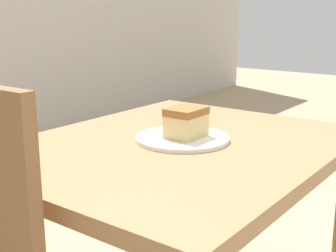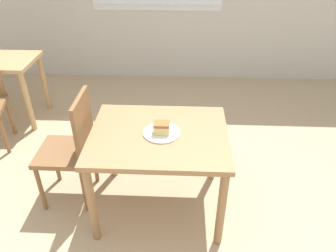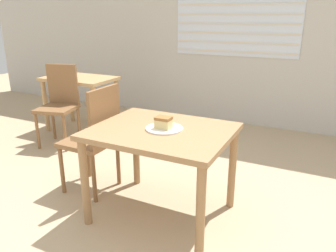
% 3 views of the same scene
% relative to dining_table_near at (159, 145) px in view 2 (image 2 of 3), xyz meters
% --- Properties ---
extents(ground_plane, '(14.00, 14.00, 0.00)m').
position_rel_dining_table_near_xyz_m(ground_plane, '(0.08, -0.42, -0.62)').
color(ground_plane, tan).
extents(dining_table_near, '(1.00, 0.81, 0.72)m').
position_rel_dining_table_near_xyz_m(dining_table_near, '(0.00, 0.00, 0.00)').
color(dining_table_near, '#9E754C').
rests_on(dining_table_near, ground_plane).
extents(chair_near_window, '(0.41, 0.41, 0.95)m').
position_rel_dining_table_near_xyz_m(chair_near_window, '(-0.69, 0.09, -0.10)').
color(chair_near_window, brown).
rests_on(chair_near_window, ground_plane).
extents(plate, '(0.27, 0.27, 0.01)m').
position_rel_dining_table_near_xyz_m(plate, '(0.02, 0.00, 0.11)').
color(plate, white).
rests_on(plate, dining_table_near).
extents(cake_slice, '(0.11, 0.09, 0.09)m').
position_rel_dining_table_near_xyz_m(cake_slice, '(0.02, -0.01, 0.16)').
color(cake_slice, '#E0C67F').
rests_on(cake_slice, plate).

